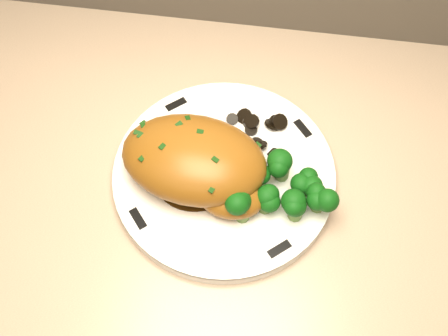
# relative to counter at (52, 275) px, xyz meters

# --- Properties ---
(counter) EXTENTS (1.93, 0.65, 0.95)m
(counter) POSITION_rel_counter_xyz_m (0.00, 0.00, 0.00)
(counter) COLOR brown
(counter) RESTS_ON ground
(plate) EXTENTS (0.34, 0.34, 0.02)m
(plate) POSITION_rel_counter_xyz_m (0.33, 0.04, 0.42)
(plate) COLOR white
(plate) RESTS_ON counter
(rim_accent_0) EXTENTS (0.03, 0.03, 0.00)m
(rim_accent_0) POSITION_rel_counter_xyz_m (0.43, 0.12, 0.43)
(rim_accent_0) COLOR black
(rim_accent_0) RESTS_ON plate
(rim_accent_1) EXTENTS (0.03, 0.03, 0.00)m
(rim_accent_1) POSITION_rel_counter_xyz_m (0.25, 0.13, 0.43)
(rim_accent_1) COLOR black
(rim_accent_1) RESTS_ON plate
(rim_accent_2) EXTENTS (0.03, 0.03, 0.00)m
(rim_accent_2) POSITION_rel_counter_xyz_m (0.24, -0.04, 0.43)
(rim_accent_2) COLOR black
(rim_accent_2) RESTS_ON plate
(rim_accent_3) EXTENTS (0.03, 0.03, 0.00)m
(rim_accent_3) POSITION_rel_counter_xyz_m (0.41, -0.06, 0.43)
(rim_accent_3) COLOR black
(rim_accent_3) RESTS_ON plate
(gravy_pool) EXTENTS (0.11, 0.11, 0.00)m
(gravy_pool) POSITION_rel_counter_xyz_m (0.30, 0.03, 0.43)
(gravy_pool) COLOR #362109
(gravy_pool) RESTS_ON plate
(chicken_breast) EXTENTS (0.19, 0.14, 0.07)m
(chicken_breast) POSITION_rel_counter_xyz_m (0.30, 0.03, 0.47)
(chicken_breast) COLOR #935819
(chicken_breast) RESTS_ON plate
(mushroom_pile) EXTENTS (0.09, 0.07, 0.02)m
(mushroom_pile) POSITION_rel_counter_xyz_m (0.36, 0.09, 0.44)
(mushroom_pile) COLOR black
(mushroom_pile) RESTS_ON plate
(broccoli_florets) EXTENTS (0.12, 0.09, 0.04)m
(broccoli_florets) POSITION_rel_counter_xyz_m (0.41, 0.01, 0.46)
(broccoli_florets) COLOR #557732
(broccoli_florets) RESTS_ON plate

